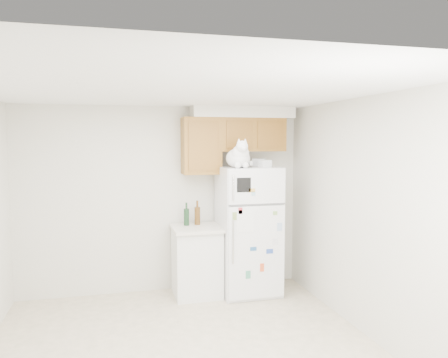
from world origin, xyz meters
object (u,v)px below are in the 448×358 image
object	(u,v)px
base_counter	(197,261)
storage_box_front	(265,164)
storage_box_back	(259,162)
bottle_amber	(197,213)
refrigerator	(248,230)
cat	(239,157)
bottle_green	(186,214)

from	to	relation	value
base_counter	storage_box_front	world-z (taller)	storage_box_front
storage_box_back	bottle_amber	world-z (taller)	storage_box_back
refrigerator	bottle_amber	distance (m)	0.72
storage_box_front	base_counter	bearing A→B (deg)	149.71
cat	bottle_green	world-z (taller)	cat
storage_box_back	storage_box_front	world-z (taller)	storage_box_back
bottle_green	cat	bearing A→B (deg)	-29.46
storage_box_back	storage_box_front	xyz separation A→B (m)	(-0.02, -0.28, -0.01)
storage_box_front	bottle_amber	size ratio (longest dim) A/B	0.46
bottle_green	refrigerator	bearing A→B (deg)	-12.68
bottle_green	bottle_amber	size ratio (longest dim) A/B	0.93
bottle_green	bottle_amber	bearing A→B (deg)	4.13
refrigerator	bottle_green	size ratio (longest dim) A/B	5.57
base_counter	bottle_green	world-z (taller)	bottle_green
storage_box_back	storage_box_front	size ratio (longest dim) A/B	1.20
refrigerator	storage_box_front	bearing A→B (deg)	-30.03
refrigerator	bottle_amber	xyz separation A→B (m)	(-0.66, 0.19, 0.23)
refrigerator	cat	world-z (taller)	cat
bottle_amber	bottle_green	bearing A→B (deg)	-175.87
cat	base_counter	bearing A→B (deg)	154.32
refrigerator	storage_box_back	bearing A→B (deg)	39.47
storage_box_back	bottle_amber	bearing A→B (deg)	-157.28
cat	bottle_green	distance (m)	1.05
base_counter	storage_box_back	distance (m)	1.57
base_counter	cat	world-z (taller)	cat
cat	bottle_amber	bearing A→B (deg)	142.57
refrigerator	bottle_green	distance (m)	0.85
refrigerator	base_counter	size ratio (longest dim) A/B	1.85
storage_box_back	cat	bearing A→B (deg)	-114.55
base_counter	cat	size ratio (longest dim) A/B	1.71
storage_box_front	bottle_amber	distance (m)	1.11
base_counter	bottle_green	distance (m)	0.63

